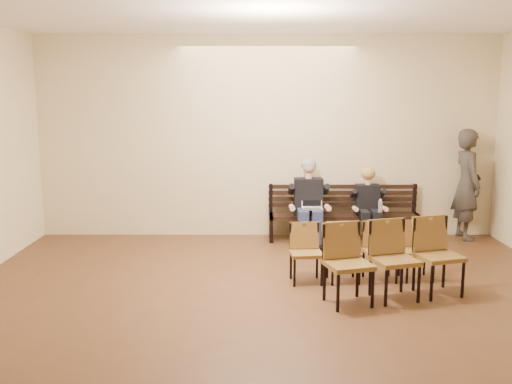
{
  "coord_description": "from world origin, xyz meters",
  "views": [
    {
      "loc": [
        -0.19,
        -4.97,
        2.5
      ],
      "look_at": [
        -0.19,
        4.05,
        0.94
      ],
      "focal_mm": 40.0,
      "sensor_mm": 36.0,
      "label": 1
    }
  ],
  "objects_px": {
    "water_bottle": "(380,213)",
    "chair_row_front": "(362,252)",
    "seated_man": "(309,200)",
    "passerby": "(467,176)",
    "laptop": "(312,211)",
    "chair_row_back": "(395,261)",
    "bag": "(316,231)",
    "seated_woman": "(368,208)",
    "bench": "(344,227)"
  },
  "relations": [
    {
      "from": "bag",
      "to": "chair_row_back",
      "type": "height_order",
      "value": "chair_row_back"
    },
    {
      "from": "bench",
      "to": "water_bottle",
      "type": "bearing_deg",
      "value": -38.55
    },
    {
      "from": "water_bottle",
      "to": "bag",
      "type": "bearing_deg",
      "value": 152.32
    },
    {
      "from": "chair_row_front",
      "to": "bench",
      "type": "bearing_deg",
      "value": 82.56
    },
    {
      "from": "laptop",
      "to": "chair_row_back",
      "type": "distance_m",
      "value": 2.71
    },
    {
      "from": "seated_woman",
      "to": "bag",
      "type": "height_order",
      "value": "seated_woman"
    },
    {
      "from": "laptop",
      "to": "chair_row_back",
      "type": "xyz_separation_m",
      "value": [
        0.76,
        -2.6,
        -0.09
      ]
    },
    {
      "from": "bag",
      "to": "chair_row_back",
      "type": "xyz_separation_m",
      "value": [
        0.64,
        -3.0,
        0.36
      ]
    },
    {
      "from": "seated_man",
      "to": "laptop",
      "type": "bearing_deg",
      "value": -75.32
    },
    {
      "from": "water_bottle",
      "to": "chair_row_back",
      "type": "distance_m",
      "value": 2.51
    },
    {
      "from": "water_bottle",
      "to": "chair_row_back",
      "type": "height_order",
      "value": "chair_row_back"
    },
    {
      "from": "bench",
      "to": "laptop",
      "type": "height_order",
      "value": "laptop"
    },
    {
      "from": "seated_woman",
      "to": "chair_row_back",
      "type": "height_order",
      "value": "seated_woman"
    },
    {
      "from": "seated_man",
      "to": "bag",
      "type": "bearing_deg",
      "value": 54.14
    },
    {
      "from": "bench",
      "to": "passerby",
      "type": "xyz_separation_m",
      "value": [
        2.13,
        0.1,
        0.88
      ]
    },
    {
      "from": "laptop",
      "to": "bag",
      "type": "height_order",
      "value": "laptop"
    },
    {
      "from": "water_bottle",
      "to": "chair_row_front",
      "type": "relative_size",
      "value": 0.12
    },
    {
      "from": "seated_woman",
      "to": "bag",
      "type": "relative_size",
      "value": 3.42
    },
    {
      "from": "bag",
      "to": "chair_row_back",
      "type": "relative_size",
      "value": 0.19
    },
    {
      "from": "bench",
      "to": "chair_row_back",
      "type": "xyz_separation_m",
      "value": [
        0.18,
        -2.9,
        0.26
      ]
    },
    {
      "from": "bench",
      "to": "seated_woman",
      "type": "xyz_separation_m",
      "value": [
        0.39,
        -0.12,
        0.35
      ]
    },
    {
      "from": "laptop",
      "to": "passerby",
      "type": "bearing_deg",
      "value": 13.15
    },
    {
      "from": "seated_woman",
      "to": "chair_row_front",
      "type": "distance_m",
      "value": 2.15
    },
    {
      "from": "seated_man",
      "to": "water_bottle",
      "type": "bearing_deg",
      "value": -14.62
    },
    {
      "from": "bench",
      "to": "passerby",
      "type": "relative_size",
      "value": 1.18
    },
    {
      "from": "seated_man",
      "to": "chair_row_back",
      "type": "xyz_separation_m",
      "value": [
        0.8,
        -2.78,
        -0.23
      ]
    },
    {
      "from": "water_bottle",
      "to": "passerby",
      "type": "bearing_deg",
      "value": 17.99
    },
    {
      "from": "bench",
      "to": "seated_man",
      "type": "distance_m",
      "value": 0.8
    },
    {
      "from": "bag",
      "to": "laptop",
      "type": "bearing_deg",
      "value": -105.65
    },
    {
      "from": "seated_man",
      "to": "bench",
      "type": "bearing_deg",
      "value": 10.9
    },
    {
      "from": "chair_row_back",
      "to": "chair_row_front",
      "type": "bearing_deg",
      "value": 94.99
    },
    {
      "from": "water_bottle",
      "to": "bag",
      "type": "height_order",
      "value": "water_bottle"
    },
    {
      "from": "laptop",
      "to": "chair_row_back",
      "type": "height_order",
      "value": "chair_row_back"
    },
    {
      "from": "water_bottle",
      "to": "chair_row_back",
      "type": "bearing_deg",
      "value": -97.96
    },
    {
      "from": "seated_woman",
      "to": "chair_row_front",
      "type": "height_order",
      "value": "seated_woman"
    },
    {
      "from": "seated_man",
      "to": "passerby",
      "type": "bearing_deg",
      "value": 4.57
    },
    {
      "from": "seated_woman",
      "to": "water_bottle",
      "type": "bearing_deg",
      "value": -65.46
    },
    {
      "from": "laptop",
      "to": "seated_man",
      "type": "bearing_deg",
      "value": 109.42
    },
    {
      "from": "bench",
      "to": "bag",
      "type": "bearing_deg",
      "value": 167.85
    },
    {
      "from": "seated_woman",
      "to": "water_bottle",
      "type": "relative_size",
      "value": 5.15
    },
    {
      "from": "seated_man",
      "to": "passerby",
      "type": "relative_size",
      "value": 0.65
    },
    {
      "from": "seated_man",
      "to": "chair_row_front",
      "type": "bearing_deg",
      "value": -75.73
    },
    {
      "from": "seated_man",
      "to": "water_bottle",
      "type": "height_order",
      "value": "seated_man"
    },
    {
      "from": "laptop",
      "to": "chair_row_back",
      "type": "relative_size",
      "value": 0.2
    },
    {
      "from": "laptop",
      "to": "water_bottle",
      "type": "height_order",
      "value": "laptop"
    },
    {
      "from": "chair_row_front",
      "to": "chair_row_back",
      "type": "distance_m",
      "value": 0.75
    },
    {
      "from": "laptop",
      "to": "chair_row_front",
      "type": "bearing_deg",
      "value": -71.02
    },
    {
      "from": "water_bottle",
      "to": "passerby",
      "type": "relative_size",
      "value": 0.1
    },
    {
      "from": "seated_man",
      "to": "passerby",
      "type": "xyz_separation_m",
      "value": [
        2.75,
        0.22,
        0.39
      ]
    },
    {
      "from": "passerby",
      "to": "seated_woman",
      "type": "bearing_deg",
      "value": 92.93
    }
  ]
}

